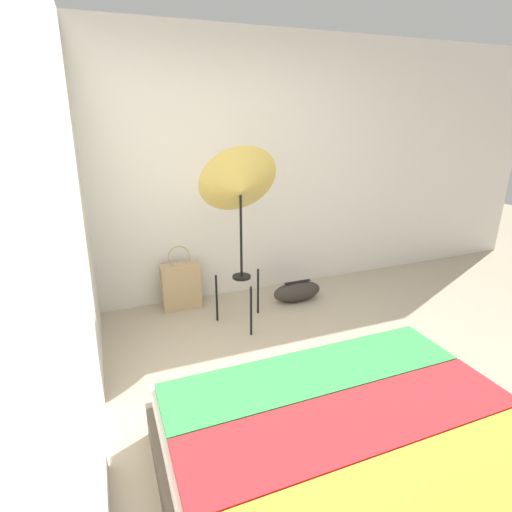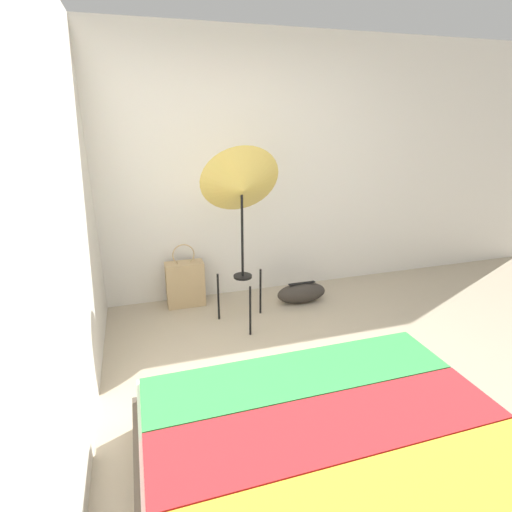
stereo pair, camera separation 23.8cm
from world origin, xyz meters
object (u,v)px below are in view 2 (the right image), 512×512
at_px(tote_bag, 185,284).
at_px(photo_umbrella, 242,187).
at_px(duffel_bag, 301,293).
at_px(bed, 353,495).

bearing_deg(tote_bag, photo_umbrella, -48.34).
xyz_separation_m(photo_umbrella, tote_bag, (-0.46, 0.52, -1.03)).
distance_m(tote_bag, duffel_bag, 1.19).
xyz_separation_m(photo_umbrella, duffel_bag, (0.68, 0.22, -1.16)).
bearing_deg(duffel_bag, photo_umbrella, -161.76).
relative_size(bed, tote_bag, 2.93).
relative_size(bed, photo_umbrella, 1.18).
height_order(photo_umbrella, tote_bag, photo_umbrella).
bearing_deg(photo_umbrella, tote_bag, 131.66).
height_order(tote_bag, duffel_bag, tote_bag).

